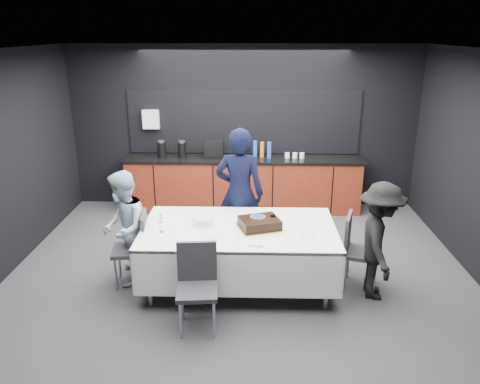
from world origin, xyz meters
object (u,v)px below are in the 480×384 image
(chair_left, at_px, (136,244))
(person_center, at_px, (240,194))
(chair_near, at_px, (197,280))
(person_left, at_px, (124,228))
(party_table, at_px, (239,238))
(person_right, at_px, (379,241))
(champagne_flute, at_px, (160,219))
(cake_assembly, at_px, (260,223))
(plate_stack, at_px, (203,221))
(chair_right, at_px, (356,246))

(chair_left, distance_m, person_center, 1.54)
(chair_near, height_order, person_left, person_left)
(party_table, relative_size, person_right, 1.64)
(party_table, xyz_separation_m, champagne_flute, (-0.91, -0.17, 0.30))
(person_left, relative_size, person_right, 1.02)
(cake_assembly, distance_m, chair_left, 1.54)
(plate_stack, height_order, person_right, person_right)
(chair_left, distance_m, chair_right, 2.69)
(person_left, bearing_deg, person_center, 110.89)
(cake_assembly, xyz_separation_m, person_left, (-1.66, 0.08, -0.12))
(chair_right, height_order, person_left, person_left)
(plate_stack, bearing_deg, chair_right, -0.86)
(cake_assembly, height_order, chair_left, cake_assembly)
(plate_stack, xyz_separation_m, champagne_flute, (-0.47, -0.23, 0.11))
(chair_right, height_order, person_center, person_center)
(cake_assembly, distance_m, plate_stack, 0.68)
(cake_assembly, bearing_deg, champagne_flute, -172.70)
(champagne_flute, relative_size, person_center, 0.12)
(person_center, distance_m, person_left, 1.61)
(person_right, bearing_deg, plate_stack, 88.73)
(party_table, xyz_separation_m, person_right, (1.63, -0.20, 0.07))
(party_table, distance_m, chair_near, 0.94)
(person_right, bearing_deg, party_table, 88.94)
(chair_right, bearing_deg, party_table, -178.72)
(cake_assembly, relative_size, person_right, 0.41)
(person_left, xyz_separation_m, person_right, (3.04, -0.26, -0.01))
(chair_near, bearing_deg, cake_assembly, 51.00)
(person_right, bearing_deg, person_left, 90.99)
(plate_stack, bearing_deg, party_table, -7.87)
(person_center, xyz_separation_m, person_left, (-1.40, -0.78, -0.19))
(champagne_flute, xyz_separation_m, chair_left, (-0.36, 0.19, -0.40))
(person_left, distance_m, person_right, 3.05)
(chair_right, distance_m, person_right, 0.35)
(chair_near, bearing_deg, person_left, 137.92)
(cake_assembly, height_order, person_center, person_center)
(champagne_flute, relative_size, chair_left, 0.24)
(cake_assembly, height_order, person_right, person_right)
(person_center, bearing_deg, party_table, 99.21)
(chair_right, bearing_deg, person_right, -48.24)
(chair_left, height_order, person_right, person_right)
(chair_left, bearing_deg, chair_right, 0.25)
(cake_assembly, relative_size, chair_left, 0.63)
(chair_near, bearing_deg, person_center, 76.63)
(chair_left, bearing_deg, chair_near, -45.36)
(plate_stack, bearing_deg, chair_left, -177.29)
(chair_left, xyz_separation_m, person_left, (-0.15, 0.04, 0.18))
(person_left, bearing_deg, chair_left, 66.54)
(chair_left, xyz_separation_m, chair_near, (0.85, -0.86, 0.00))
(champagne_flute, bearing_deg, chair_right, 4.93)
(chair_left, bearing_deg, person_right, -4.29)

